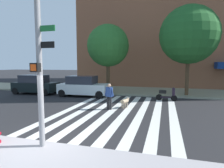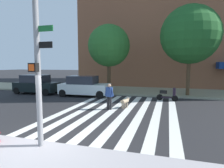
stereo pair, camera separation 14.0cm
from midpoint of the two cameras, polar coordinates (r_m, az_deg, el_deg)
ground_plane at (r=12.25m, az=-3.73°, el=-7.56°), size 160.00×160.00×0.00m
sidewalk_far at (r=20.41m, az=4.66°, el=-1.95°), size 80.00×6.00×0.15m
crosswalk_stripes at (r=11.85m, az=2.64°, el=-7.99°), size 6.75×10.65×0.01m
traffic_light_pole at (r=6.50m, az=-21.32°, el=11.49°), size 0.74×0.46×5.80m
parked_car_near_curb at (r=19.92m, az=-21.56°, el=-0.16°), size 4.24×1.93×1.84m
parked_car_behind_first at (r=17.25m, az=-8.11°, el=-0.69°), size 4.47×2.13×1.83m
parked_scooter at (r=15.52m, az=16.50°, el=-3.13°), size 1.63×0.53×1.11m
street_tree_nearest at (r=18.80m, az=-0.73°, el=11.40°), size 4.09×4.09×6.56m
street_tree_middle at (r=18.08m, az=22.56°, el=13.49°), size 5.00×5.00×7.74m
pedestrian_dog_walker at (r=11.99m, az=-0.50°, el=-3.33°), size 0.69×0.36×1.64m
dog_on_leash at (r=12.52m, az=4.32°, el=-5.19°), size 0.49×0.98×0.65m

